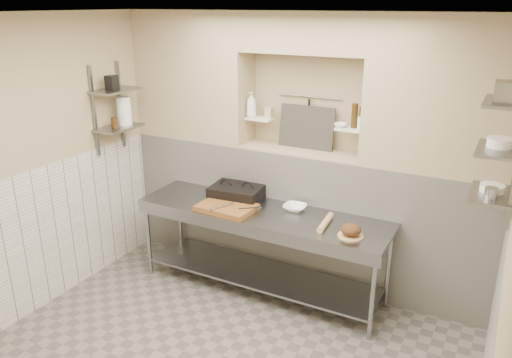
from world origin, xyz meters
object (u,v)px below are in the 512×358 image
Objects in this scene: prep_table at (261,235)px; bread_loaf at (351,230)px; cutting_board at (227,207)px; rolling_pin at (325,223)px; mixing_bowl at (295,208)px; jug_left at (124,111)px; bottle_soap at (251,105)px; panini_press at (237,193)px; bowl_alcove at (340,125)px.

prep_table is 14.44× the size of bread_loaf.
rolling_pin is at bearing 5.88° from cutting_board.
cutting_board is at bearing -174.12° from rolling_pin.
cutting_board reaches higher than prep_table.
bread_loaf reaches higher than prep_table.
prep_table is 11.37× the size of mixing_bowl.
rolling_pin is 1.28× the size of jug_left.
prep_table is at bearing -53.63° from bottle_soap.
jug_left is at bearing -156.00° from bottle_soap.
bottle_soap is (-1.35, 0.65, 0.88)m from bread_loaf.
panini_press is 1.08m from rolling_pin.
rolling_pin is 0.98m from bowl_alcove.
mixing_bowl is 0.75× the size of jug_left.
jug_left is at bearing -175.92° from panini_press.
bread_loaf is at bearing -61.07° from bowl_alcove.
bread_loaf is (0.28, -0.11, 0.04)m from rolling_pin.
rolling_pin is (0.69, -0.01, 0.29)m from prep_table.
jug_left is (-1.94, -0.22, 0.84)m from mixing_bowl.
cutting_board is 0.69m from mixing_bowl.
rolling_pin is at bearing -26.88° from mixing_bowl.
prep_table is 0.45m from mixing_bowl.
prep_table is 1.03m from bread_loaf.
prep_table is 0.74m from rolling_pin.
prep_table is 6.68× the size of rolling_pin.
bowl_alcove is (0.92, 0.66, 0.81)m from cutting_board.
bottle_soap is 1.38m from jug_left.
bowl_alcove reaches higher than bread_loaf.
prep_table is 2.00m from jug_left.
rolling_pin is at bearing -1.00° from prep_table.
panini_press is 1.51m from jug_left.
bottle_soap is at bearing 154.24° from bread_loaf.
bread_loaf is 0.59× the size of jug_left.
mixing_bowl is (0.61, 0.31, 0.00)m from cutting_board.
panini_press reaches higher than mixing_bowl.
cutting_board is (-0.33, -0.12, 0.28)m from prep_table.
mixing_bowl is 2.12m from jug_left.
bottle_soap reaches higher than rolling_pin.
cutting_board is at bearing 179.60° from bread_loaf.
bottle_soap is at bearing 153.29° from rolling_pin.
bread_loaf is (1.29, -0.01, 0.04)m from cutting_board.
mixing_bowl is at bearing 6.56° from jug_left.
bowl_alcove reaches higher than rolling_pin.
rolling_pin is 2.16× the size of bread_loaf.
prep_table is 4.60× the size of panini_press.
prep_table is at bearing 179.00° from rolling_pin.
prep_table is at bearing -30.28° from panini_press.
bread_loaf is 1.42× the size of bowl_alcove.
panini_press is 1.01× the size of cutting_board.
cutting_board is 3.09× the size of bread_loaf.
bottle_soap reaches higher than prep_table.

